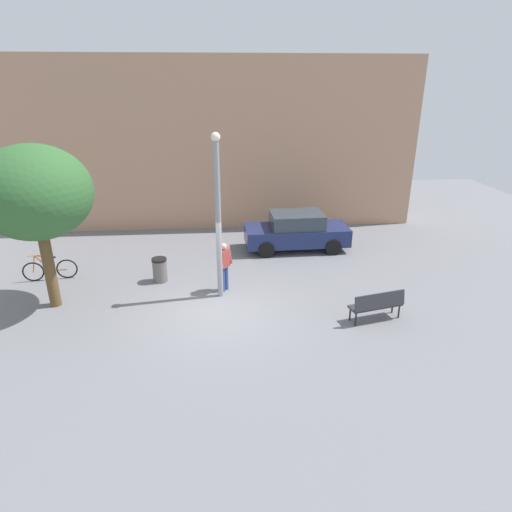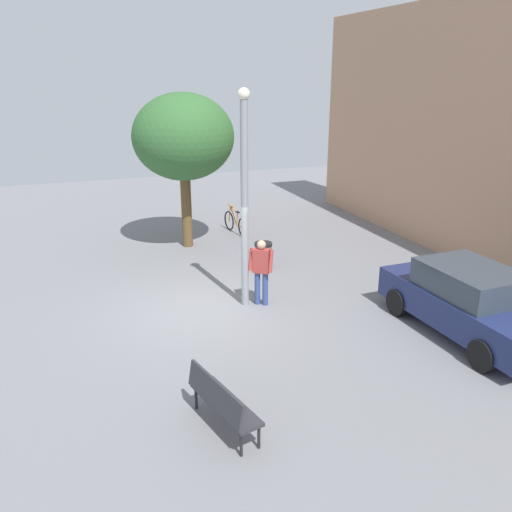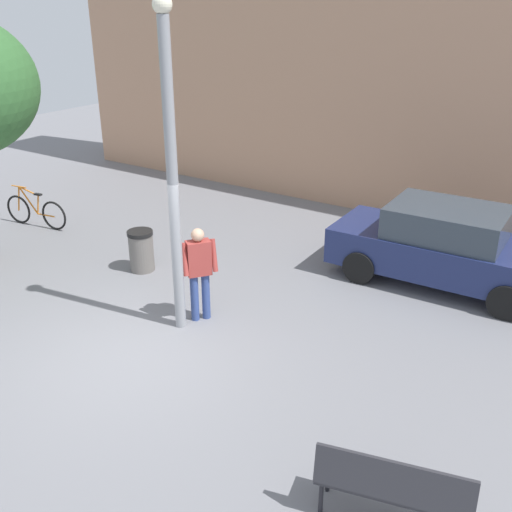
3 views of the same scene
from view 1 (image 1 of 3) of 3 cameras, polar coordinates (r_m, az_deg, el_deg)
The scene contains 9 objects.
ground_plane at distance 13.38m, azimuth -4.87°, elevation -7.32°, with size 36.00×36.00×0.00m, color slate.
building_facade at distance 21.07m, azimuth -5.29°, elevation 14.39°, with size 18.49×2.00×7.60m, color tan.
lamppost at distance 13.35m, azimuth -4.97°, elevation 5.54°, with size 0.28×0.28×5.17m.
person_by_lamppost at distance 14.30m, azimuth -4.18°, elevation -0.99°, with size 0.54×0.61×1.67m.
park_bench at distance 13.13m, azimuth 15.55°, elevation -6.02°, with size 1.67×0.84×0.92m.
plaza_tree at distance 13.94m, azimuth -26.88°, elevation 7.32°, with size 3.19×3.19×4.94m.
bicycle_orange at distance 16.88m, azimuth -25.30°, elevation -1.61°, with size 1.80×0.33×0.97m.
parked_car_navy at distance 18.06m, azimuth 5.29°, elevation 3.25°, with size 4.24×1.91×1.55m.
trash_bin at distance 15.51m, azimuth -12.43°, elevation -1.76°, with size 0.52×0.52×0.85m.
Camera 1 is at (0.17, -11.69, 6.50)m, focal length 30.66 mm.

